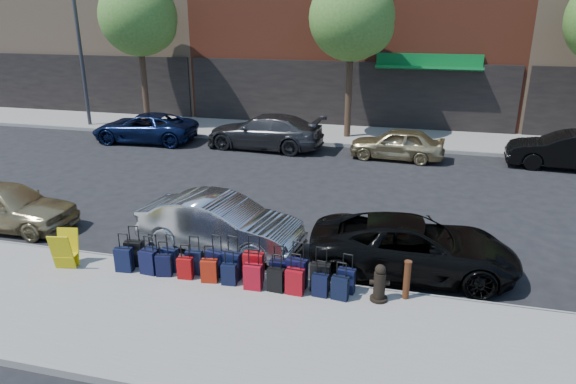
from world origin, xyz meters
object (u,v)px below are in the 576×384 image
(tree_center, at_px, (355,20))
(suitcase_front_5, at_px, (232,265))
(car_near_0, at_px, (6,206))
(car_far_1, at_px, (265,132))
(car_near_2, at_px, (413,247))
(car_far_3, at_px, (568,150))
(car_far_0, at_px, (145,128))
(display_rack, at_px, (65,250))
(streetlight, at_px, (82,35))
(fire_hydrant, at_px, (379,284))
(car_far_2, at_px, (397,144))
(bollard, at_px, (407,279))
(car_near_1, at_px, (220,224))
(tree_left, at_px, (141,19))

(tree_center, relative_size, suitcase_front_5, 7.25)
(car_near_0, height_order, car_far_1, car_far_1)
(tree_center, relative_size, car_near_2, 1.53)
(car_far_3, bearing_deg, car_far_0, -85.47)
(display_rack, distance_m, car_far_1, 12.22)
(streetlight, bearing_deg, tree_center, 2.98)
(fire_hydrant, relative_size, car_far_1, 0.16)
(streetlight, relative_size, car_far_3, 1.81)
(car_near_2, bearing_deg, car_far_1, 29.68)
(car_far_1, bearing_deg, tree_center, 131.19)
(car_near_2, bearing_deg, car_far_2, 1.49)
(fire_hydrant, height_order, bollard, bollard)
(car_near_1, bearing_deg, car_far_2, -15.00)
(suitcase_front_5, relative_size, display_rack, 1.13)
(tree_left, relative_size, suitcase_front_5, 7.25)
(display_rack, distance_m, car_far_2, 13.74)
(display_rack, bearing_deg, car_near_1, 23.81)
(fire_hydrant, distance_m, car_near_0, 10.61)
(tree_center, bearing_deg, car_near_0, -121.56)
(tree_center, height_order, car_far_3, tree_center)
(streetlight, bearing_deg, car_near_2, -35.91)
(car_near_2, height_order, car_far_1, car_far_1)
(tree_left, xyz_separation_m, tree_center, (10.50, 0.00, 0.00))
(bollard, distance_m, car_far_2, 11.32)
(streetlight, height_order, display_rack, streetlight)
(car_far_0, distance_m, car_far_1, 5.78)
(streetlight, relative_size, car_far_2, 2.10)
(car_far_3, bearing_deg, streetlight, -91.02)
(car_far_2, bearing_deg, fire_hydrant, 5.12)
(tree_center, xyz_separation_m, streetlight, (-13.44, -0.70, -0.75))
(car_far_3, bearing_deg, tree_left, -93.84)
(tree_center, distance_m, fire_hydrant, 15.46)
(suitcase_front_5, relative_size, car_far_2, 0.26)
(car_near_1, height_order, car_far_0, car_near_1)
(car_near_0, height_order, car_near_2, car_near_0)
(car_near_1, relative_size, car_far_0, 0.88)
(tree_center, relative_size, streetlight, 0.91)
(tree_left, xyz_separation_m, display_rack, (5.87, -14.78, -4.82))
(car_near_1, bearing_deg, car_far_3, -39.19)
(fire_hydrant, height_order, car_far_0, car_far_0)
(bollard, height_order, car_far_1, car_far_1)
(car_near_2, height_order, car_far_3, car_far_3)
(bollard, height_order, car_near_2, car_near_2)
(car_far_0, bearing_deg, car_near_1, 34.28)
(bollard, distance_m, display_rack, 7.76)
(suitcase_front_5, xyz_separation_m, car_far_2, (3.01, 11.37, 0.19))
(tree_left, xyz_separation_m, suitcase_front_5, (9.81, -14.31, -4.95))
(tree_center, bearing_deg, display_rack, -107.38)
(suitcase_front_5, bearing_deg, bollard, 7.41)
(suitcase_front_5, height_order, car_far_2, car_far_2)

